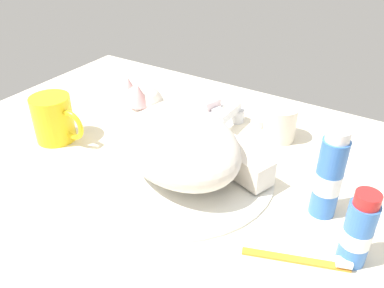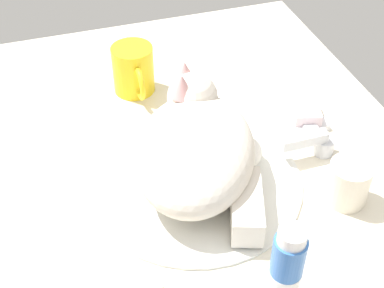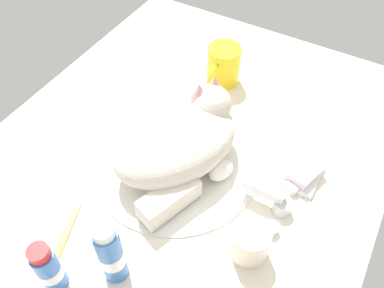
# 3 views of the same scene
# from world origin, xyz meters

# --- Properties ---
(ground_plane) EXTENTS (1.10, 0.83, 0.03)m
(ground_plane) POSITION_xyz_m (0.00, 0.00, -0.01)
(ground_plane) COLOR silver
(sink_basin) EXTENTS (0.36, 0.36, 0.01)m
(sink_basin) POSITION_xyz_m (0.00, 0.00, 0.00)
(sink_basin) COLOR silver
(sink_basin) RESTS_ON ground_plane
(faucet) EXTENTS (0.13, 0.10, 0.05)m
(faucet) POSITION_xyz_m (0.00, 0.22, 0.02)
(faucet) COLOR silver
(faucet) RESTS_ON ground_plane
(cat) EXTENTS (0.33, 0.28, 0.15)m
(cat) POSITION_xyz_m (-0.01, 0.01, 0.07)
(cat) COLOR beige
(cat) RESTS_ON sink_basin
(coffee_mug) EXTENTS (0.13, 0.08, 0.10)m
(coffee_mug) POSITION_xyz_m (-0.28, -0.03, 0.05)
(coffee_mug) COLOR yellow
(coffee_mug) RESTS_ON ground_plane
(rinse_cup) EXTENTS (0.07, 0.07, 0.07)m
(rinse_cup) POSITION_xyz_m (0.11, 0.22, 0.04)
(rinse_cup) COLOR silver
(rinse_cup) RESTS_ON ground_plane
(soap_dish) EXTENTS (0.09, 0.06, 0.01)m
(soap_dish) POSITION_xyz_m (-0.10, 0.25, 0.01)
(soap_dish) COLOR white
(soap_dish) RESTS_ON ground_plane
(soap_bar) EXTENTS (0.08, 0.07, 0.02)m
(soap_bar) POSITION_xyz_m (-0.10, 0.25, 0.02)
(soap_bar) COLOR silver
(soap_bar) RESTS_ON soap_dish
(toothpaste_bottle) EXTENTS (0.04, 0.04, 0.16)m
(toothpaste_bottle) POSITION_xyz_m (0.26, 0.04, 0.07)
(toothpaste_bottle) COLOR #3870C6
(toothpaste_bottle) RESTS_ON ground_plane
(mouthwash_bottle) EXTENTS (0.04, 0.04, 0.12)m
(mouthwash_bottle) POSITION_xyz_m (0.32, -0.04, 0.06)
(mouthwash_bottle) COLOR #3870C6
(mouthwash_bottle) RESTS_ON ground_plane
(toothbrush) EXTENTS (0.15, 0.06, 0.02)m
(toothbrush) POSITION_xyz_m (0.27, -0.08, 0.01)
(toothbrush) COLOR orange
(toothbrush) RESTS_ON ground_plane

